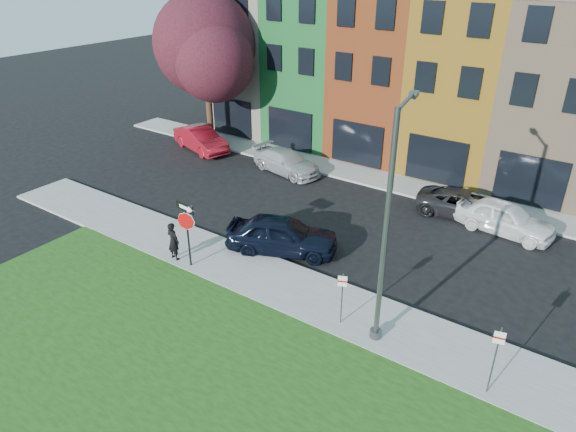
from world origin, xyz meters
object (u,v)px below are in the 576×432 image
Objects in this scene: stop_sign at (186,222)px; street_lamp at (387,231)px; sedan_near at (282,235)px; man at (173,241)px.

stop_sign is 0.36× the size of street_lamp.
street_lamp reaches higher than sedan_near.
man is (-0.94, 0.02, -1.21)m from stop_sign.
sedan_near is at bearing 144.34° from street_lamp.
man is at bearing 172.42° from street_lamp.
sedan_near is at bearing 61.14° from stop_sign.
sedan_near is (2.40, 3.34, -1.36)m from stop_sign.
stop_sign reaches higher than man.
man is at bearing 111.95° from sedan_near.
street_lamp is (9.37, 0.52, 3.20)m from man.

